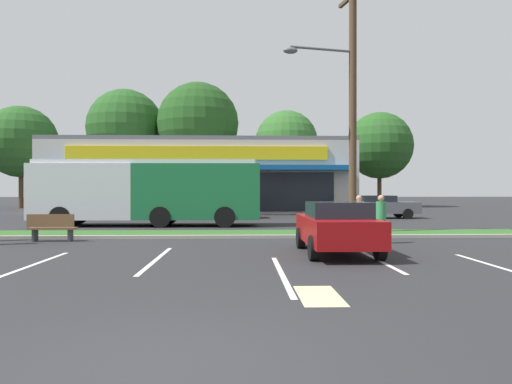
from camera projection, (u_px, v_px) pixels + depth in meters
The scene contains 24 objects.
ground_plane at pixel (163, 366), 4.83m from camera, with size 240.00×240.00×0.00m, color #262628.
grass_median at pixel (221, 234), 18.82m from camera, with size 56.00×2.20×0.12m, color #2D5B23.
curb_lip at pixel (219, 237), 17.60m from camera, with size 56.00×0.24×0.12m, color #99968C.
parking_stripe_0 at pixel (29, 266), 11.15m from camera, with size 0.12×4.80×0.01m, color silver.
parking_stripe_1 at pixel (156, 260), 12.23m from camera, with size 0.12×4.80×0.01m, color silver.
parking_stripe_2 at pixel (282, 274), 10.16m from camera, with size 0.12×4.80×0.01m, color silver.
parking_stripe_3 at pixel (375, 258), 12.44m from camera, with size 0.12×4.80×0.01m, color silver.
parking_stripe_4 at pixel (505, 269), 10.79m from camera, with size 0.12×4.80×0.01m, color silver.
lot_arrow at pixel (319, 295), 8.06m from camera, with size 0.70×1.60×0.01m, color beige.
storefront_building at pixel (205, 177), 41.62m from camera, with size 23.72×15.14×5.76m.
tree_far_left at pixel (21, 142), 46.88m from camera, with size 7.00×7.00×10.01m.
tree_left at pixel (125, 128), 49.62m from camera, with size 7.88×7.88×12.21m.
tree_mid_left at pixel (198, 123), 47.88m from camera, with size 8.10×8.10×12.53m.
tree_mid at pixel (286, 142), 47.16m from camera, with size 6.12×6.12×9.62m.
tree_mid_right at pixel (379, 146), 50.74m from camera, with size 7.04×7.04×10.02m.
utility_pole at pixel (349, 99), 18.87m from camera, with size 3.15×2.37×10.07m.
city_bus at pixel (148, 190), 23.80m from camera, with size 11.18×2.83×3.25m.
bus_stop_bench at pixel (52, 227), 16.55m from camera, with size 1.60×0.45×0.95m.
car_0 at pixel (380, 206), 30.18m from camera, with size 4.57×1.97×1.44m.
car_2 at pixel (79, 206), 30.23m from camera, with size 4.41×1.94×1.53m.
car_3 at pixel (222, 206), 30.41m from camera, with size 4.58×1.94×1.42m.
car_4 at pixel (337, 227), 13.32m from camera, with size 1.90×4.18×1.45m.
pedestrian_near_bench at pixel (359, 217), 17.38m from camera, with size 0.32×0.32×1.59m.
pedestrian_far at pixel (381, 219), 15.94m from camera, with size 0.33×0.33×1.61m.
Camera 1 is at (0.78, -4.85, 1.78)m, focal length 33.64 mm.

